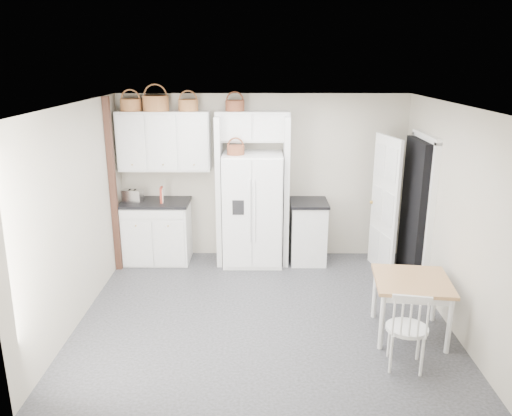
{
  "coord_description": "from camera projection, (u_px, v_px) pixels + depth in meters",
  "views": [
    {
      "loc": [
        -0.04,
        -5.73,
        3.09
      ],
      "look_at": [
        -0.09,
        0.4,
        1.26
      ],
      "focal_mm": 35.0,
      "sensor_mm": 36.0,
      "label": 1
    }
  ],
  "objects": [
    {
      "name": "cookbook_cream",
      "position": [
        162.0,
        195.0,
        7.63
      ],
      "size": [
        0.05,
        0.15,
        0.22
      ],
      "primitive_type": "cube",
      "rotation": [
        0.0,
        0.0,
        0.14
      ],
      "color": "beige",
      "rests_on": "counter_left"
    },
    {
      "name": "bridge_cabinet",
      "position": [
        253.0,
        126.0,
        7.53
      ],
      "size": [
        1.12,
        0.34,
        0.45
      ],
      "primitive_type": "cube",
      "color": "white",
      "rests_on": "wall_back"
    },
    {
      "name": "ceiling",
      "position": [
        263.0,
        105.0,
        5.63
      ],
      "size": [
        4.5,
        4.5,
        0.0
      ],
      "primitive_type": "plane",
      "color": "white",
      "rests_on": "wall_back"
    },
    {
      "name": "toaster",
      "position": [
        133.0,
        196.0,
        7.61
      ],
      "size": [
        0.32,
        0.22,
        0.2
      ],
      "primitive_type": "cube",
      "rotation": [
        0.0,
        0.0,
        -0.18
      ],
      "color": "silver",
      "rests_on": "counter_left"
    },
    {
      "name": "counter_left",
      "position": [
        155.0,
        202.0,
        7.74
      ],
      "size": [
        1.06,
        0.69,
        0.04
      ],
      "primitive_type": "cube",
      "color": "black",
      "rests_on": "base_cab_left"
    },
    {
      "name": "windsor_chair",
      "position": [
        407.0,
        328.0,
        5.12
      ],
      "size": [
        0.5,
        0.46,
        0.88
      ],
      "primitive_type": "cube",
      "rotation": [
        0.0,
        0.0,
        -0.18
      ],
      "color": "white",
      "rests_on": "floor"
    },
    {
      "name": "trim_post",
      "position": [
        113.0,
        187.0,
        7.32
      ],
      "size": [
        0.09,
        0.09,
        2.6
      ],
      "primitive_type": "cube",
      "color": "#3E2318",
      "rests_on": "floor"
    },
    {
      "name": "counter_right",
      "position": [
        309.0,
        202.0,
        7.72
      ],
      "size": [
        0.58,
        0.69,
        0.04
      ],
      "primitive_type": "cube",
      "color": "black",
      "rests_on": "base_cab_right"
    },
    {
      "name": "basket_fridge_a",
      "position": [
        236.0,
        150.0,
        7.35
      ],
      "size": [
        0.26,
        0.26,
        0.14
      ],
      "primitive_type": "cylinder",
      "color": "#542910",
      "rests_on": "refrigerator"
    },
    {
      "name": "dining_table",
      "position": [
        410.0,
        307.0,
        5.76
      ],
      "size": [
        0.92,
        0.92,
        0.7
      ],
      "primitive_type": "cube",
      "rotation": [
        0.0,
        0.0,
        -0.11
      ],
      "color": "#9F6036",
      "rests_on": "floor"
    },
    {
      "name": "base_cab_right",
      "position": [
        308.0,
        232.0,
        7.87
      ],
      "size": [
        0.54,
        0.64,
        0.95
      ],
      "primitive_type": "cube",
      "color": "white",
      "rests_on": "floor"
    },
    {
      "name": "door_slab",
      "position": [
        384.0,
        206.0,
        7.35
      ],
      "size": [
        0.21,
        0.79,
        2.05
      ],
      "primitive_type": "cube",
      "rotation": [
        0.0,
        0.0,
        -1.36
      ],
      "color": "white",
      "rests_on": "floor"
    },
    {
      "name": "doorway_void",
      "position": [
        416.0,
        212.0,
        7.03
      ],
      "size": [
        0.18,
        0.85,
        2.05
      ],
      "primitive_type": "cube",
      "color": "black",
      "rests_on": "floor"
    },
    {
      "name": "fridge_panel_left",
      "position": [
        220.0,
        191.0,
        7.68
      ],
      "size": [
        0.08,
        0.6,
        2.3
      ],
      "primitive_type": "cube",
      "color": "white",
      "rests_on": "floor"
    },
    {
      "name": "basket_upper_a",
      "position": [
        131.0,
        105.0,
        7.45
      ],
      "size": [
        0.32,
        0.32,
        0.18
      ],
      "primitive_type": "cylinder",
      "color": "brown",
      "rests_on": "upper_cabinet"
    },
    {
      "name": "fridge_panel_right",
      "position": [
        286.0,
        191.0,
        7.68
      ],
      "size": [
        0.08,
        0.6,
        2.3
      ],
      "primitive_type": "cube",
      "color": "white",
      "rests_on": "floor"
    },
    {
      "name": "wall_back",
      "position": [
        262.0,
        177.0,
        7.92
      ],
      "size": [
        4.5,
        0.0,
        4.5
      ],
      "primitive_type": "plane",
      "rotation": [
        1.57,
        0.0,
        0.0
      ],
      "color": "#AFA692",
      "rests_on": "floor"
    },
    {
      "name": "refrigerator",
      "position": [
        253.0,
        209.0,
        7.71
      ],
      "size": [
        0.9,
        0.72,
        1.74
      ],
      "primitive_type": "cube",
      "color": "white",
      "rests_on": "floor"
    },
    {
      "name": "basket_bridge_a",
      "position": [
        235.0,
        106.0,
        7.44
      ],
      "size": [
        0.28,
        0.28,
        0.16
      ],
      "primitive_type": "cylinder",
      "color": "#542910",
      "rests_on": "bridge_cabinet"
    },
    {
      "name": "upper_cabinet",
      "position": [
        164.0,
        141.0,
        7.6
      ],
      "size": [
        1.4,
        0.34,
        0.9
      ],
      "primitive_type": "cube",
      "color": "white",
      "rests_on": "wall_back"
    },
    {
      "name": "cookbook_red",
      "position": [
        162.0,
        195.0,
        7.63
      ],
      "size": [
        0.05,
        0.16,
        0.24
      ],
      "primitive_type": "cube",
      "rotation": [
        0.0,
        0.0,
        0.08
      ],
      "color": "maroon",
      "rests_on": "counter_left"
    },
    {
      "name": "floor",
      "position": [
        263.0,
        311.0,
        6.38
      ],
      "size": [
        4.5,
        4.5,
        0.0
      ],
      "primitive_type": "plane",
      "color": "#262626",
      "rests_on": "ground"
    },
    {
      "name": "basket_upper_c",
      "position": [
        188.0,
        105.0,
        7.44
      ],
      "size": [
        0.3,
        0.3,
        0.17
      ],
      "primitive_type": "cylinder",
      "color": "brown",
      "rests_on": "upper_cabinet"
    },
    {
      "name": "wall_left",
      "position": [
        77.0,
        214.0,
        6.02
      ],
      "size": [
        0.0,
        4.0,
        4.0
      ],
      "primitive_type": "plane",
      "rotation": [
        1.57,
        0.0,
        1.57
      ],
      "color": "#AFA692",
      "rests_on": "floor"
    },
    {
      "name": "basket_upper_b",
      "position": [
        156.0,
        103.0,
        7.44
      ],
      "size": [
        0.39,
        0.39,
        0.23
      ],
      "primitive_type": "cylinder",
      "color": "brown",
      "rests_on": "upper_cabinet"
    },
    {
      "name": "base_cab_left",
      "position": [
        157.0,
        232.0,
        7.89
      ],
      "size": [
        1.02,
        0.64,
        0.94
      ],
      "primitive_type": "cube",
      "color": "white",
      "rests_on": "floor"
    },
    {
      "name": "wall_right",
      "position": [
        450.0,
        215.0,
        5.99
      ],
      "size": [
        0.0,
        4.0,
        4.0
      ],
      "primitive_type": "plane",
      "rotation": [
        1.57,
        0.0,
        -1.57
      ],
      "color": "#AFA692",
      "rests_on": "floor"
    }
  ]
}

